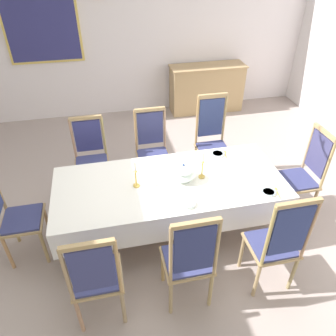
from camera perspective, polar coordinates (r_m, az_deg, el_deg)
name	(u,v)px	position (r m, az deg, el deg)	size (l,w,h in m)	color
ground	(165,215)	(4.20, -0.52, -8.35)	(6.76, 6.19, 0.04)	#9F8F8A
back_wall	(127,17)	(6.22, -7.17, 24.94)	(6.76, 0.08, 3.50)	silver
dining_table	(170,187)	(3.55, 0.28, -3.35)	(2.47, 1.05, 0.73)	tan
tablecloth	(170,187)	(3.56, 0.28, -3.43)	(2.49, 1.07, 0.33)	white
chair_south_a	(96,276)	(2.93, -12.58, -18.12)	(0.44, 0.42, 1.13)	#9D8B53
chair_north_a	(91,157)	(4.31, -13.42, 1.92)	(0.44, 0.42, 1.09)	tan
chair_south_b	(189,259)	(2.96, 3.75, -15.66)	(0.44, 0.42, 1.18)	tan
chair_north_b	(152,149)	(4.34, -2.77, 3.36)	(0.44, 0.42, 1.12)	tan
chair_south_c	(277,242)	(3.22, 18.69, -12.28)	(0.44, 0.42, 1.22)	tan
chair_north_c	(212,139)	(4.51, 7.79, 5.01)	(0.44, 0.42, 1.23)	tan
chair_head_west	(12,212)	(3.68, -25.81, -7.03)	(0.42, 0.44, 1.23)	tan
chair_head_east	(303,173)	(4.20, 22.74, -0.83)	(0.42, 0.44, 1.15)	tan
soup_tureen	(183,172)	(3.47, 2.69, -0.76)	(0.26, 0.26, 0.21)	white
candlestick_west	(136,177)	(3.39, -5.69, -1.58)	(0.07, 0.07, 0.31)	gold
candlestick_east	(202,168)	(3.51, 6.06, 0.00)	(0.07, 0.07, 0.32)	gold
bowl_near_left	(218,154)	(3.96, 8.74, 2.45)	(0.15, 0.15, 0.03)	white
bowl_near_right	(268,192)	(3.50, 17.29, -4.10)	(0.14, 0.14, 0.03)	white
bowl_far_left	(188,204)	(3.21, 3.57, -6.29)	(0.14, 0.14, 0.03)	white
spoon_primary	(225,153)	(4.02, 10.08, 2.67)	(0.06, 0.18, 0.01)	gold
spoon_secondary	(277,190)	(3.57, 18.58, -3.70)	(0.05, 0.18, 0.01)	gold
sideboard	(206,88)	(6.58, 6.79, 13.77)	(1.44, 0.48, 0.90)	tan
framed_painting	(41,23)	(6.19, -21.49, 22.65)	(1.23, 0.05, 1.29)	#D1B251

